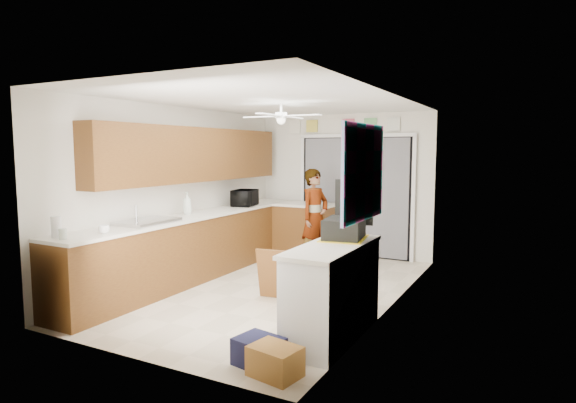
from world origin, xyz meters
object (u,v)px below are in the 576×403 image
at_px(suitcase, 344,228).
at_px(navy_crate, 259,351).
at_px(man, 315,217).
at_px(cup, 104,229).
at_px(paper_towel_roll, 56,227).
at_px(soap_bottle, 187,203).
at_px(cardboard_box, 275,361).
at_px(microwave, 245,198).
at_px(dog, 308,258).

height_order(suitcase, navy_crate, suitcase).
bearing_deg(navy_crate, man, 107.34).
bearing_deg(cup, paper_towel_roll, -119.28).
distance_m(soap_bottle, paper_towel_roll, 2.13).
bearing_deg(navy_crate, soap_bottle, 140.49).
bearing_deg(cardboard_box, paper_towel_roll, -179.57).
bearing_deg(navy_crate, paper_towel_roll, -176.68).
xyz_separation_m(microwave, cup, (0.07, -2.99, -0.09)).
bearing_deg(cardboard_box, man, 109.95).
distance_m(microwave, navy_crate, 4.08).
distance_m(man, dog, 0.88).
xyz_separation_m(microwave, paper_towel_roll, (-0.17, -3.41, -0.02)).
bearing_deg(suitcase, paper_towel_roll, -162.46).
relative_size(suitcase, dog, 0.80).
bearing_deg(cardboard_box, microwave, 126.21).
relative_size(paper_towel_roll, suitcase, 0.46).
distance_m(suitcase, man, 2.80).
bearing_deg(cup, cardboard_box, -9.42).
distance_m(microwave, cardboard_box, 4.30).
relative_size(microwave, dog, 0.77).
relative_size(cup, navy_crate, 0.31).
bearing_deg(dog, cup, -124.15).
xyz_separation_m(man, dog, (0.19, -0.67, -0.54)).
distance_m(cup, man, 3.52).
height_order(microwave, navy_crate, microwave).
relative_size(cup, cardboard_box, 0.30).
bearing_deg(microwave, man, -84.56).
height_order(soap_bottle, navy_crate, soap_bottle).
height_order(soap_bottle, paper_towel_roll, soap_bottle).
bearing_deg(paper_towel_roll, dog, 64.48).
bearing_deg(microwave, soap_bottle, 160.04).
distance_m(paper_towel_roll, suitcase, 3.05).
distance_m(paper_towel_roll, cardboard_box, 2.81).
height_order(microwave, dog, microwave).
relative_size(navy_crate, man, 0.25).
distance_m(paper_towel_roll, man, 3.99).
height_order(microwave, man, man).
xyz_separation_m(microwave, dog, (1.31, -0.31, -0.83)).
xyz_separation_m(cup, navy_crate, (2.18, -0.28, -0.87)).
bearing_deg(paper_towel_roll, cardboard_box, 0.43).
bearing_deg(cup, microwave, 91.28).
bearing_deg(suitcase, microwave, 132.14).
height_order(soap_bottle, cup, soap_bottle).
xyz_separation_m(cup, suitcase, (2.48, 0.96, 0.06)).
height_order(paper_towel_roll, man, man).
distance_m(cardboard_box, navy_crate, 0.26).
relative_size(man, dog, 2.49).
distance_m(soap_bottle, suitcase, 2.82).
distance_m(navy_crate, dog, 3.11).
bearing_deg(cardboard_box, soap_bottle, 141.37).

